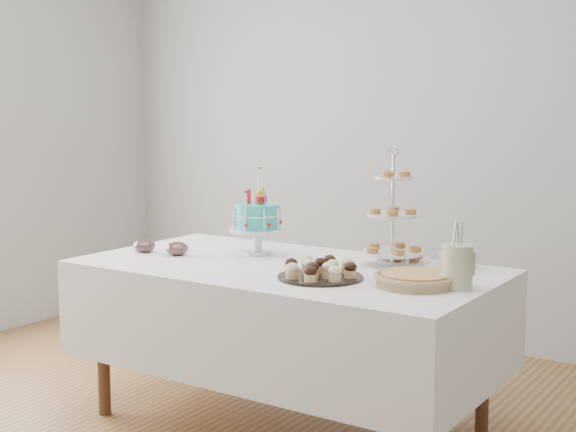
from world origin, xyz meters
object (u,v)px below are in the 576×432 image
Objects in this scene: birthday_cake at (257,231)px; table at (286,313)px; jam_bowl_b at (177,249)px; utensil_pitcher at (458,265)px; pie at (415,279)px; plate_stack at (456,260)px; cupcake_tray at (320,269)px; tiered_stand at (393,216)px; pastry_plate at (403,258)px; jam_bowl_a at (144,246)px.

table is at bearing -36.19° from birthday_cake.
utensil_pitcher is at bearing 2.35° from jam_bowl_b.
pie is (0.68, -0.07, 0.26)m from table.
cupcake_tray is at bearing -126.10° from plate_stack.
birthday_cake is 1.18× the size of cupcake_tray.
tiered_stand is 2.02× the size of utensil_pitcher.
cupcake_tray is 1.08× the size of pie.
table is 7.52× the size of pastry_plate.
plate_stack is 1.54× the size of jam_bowl_b.
cupcake_tray is at bearing -4.95° from jam_bowl_b.
pastry_plate is 1.29m from jam_bowl_a.
tiered_stand is (0.12, 0.43, 0.19)m from cupcake_tray.
plate_stack reaches higher than pastry_plate.
plate_stack is 1.35m from jam_bowl_b.
birthday_cake is at bearing -160.90° from pastry_plate.
utensil_pitcher reaches higher than cupcake_tray.
pastry_plate is 2.26× the size of jam_bowl_b.
birthday_cake reaches higher than table.
jam_bowl_b is (0.19, 0.03, 0.00)m from jam_bowl_a.
jam_bowl_b is at bearing -151.30° from birthday_cake.
pie is 0.45m from plate_stack.
birthday_cake reaches higher than jam_bowl_a.
plate_stack is at bearing 21.81° from tiered_stand.
pie is 2.99× the size of jam_bowl_b.
pie is at bearing -51.12° from tiered_stand.
plate_stack is at bearing 91.88° from utensil_pitcher.
table is 5.28× the size of cupcake_tray.
birthday_cake is 0.97m from plate_stack.
cupcake_tray is 0.66× the size of tiered_stand.
pie reaches higher than pastry_plate.
jam_bowl_b is (-1.26, -0.46, -0.00)m from plate_stack.
pastry_plate is 0.94× the size of utensil_pitcher.
tiered_stand is 0.24m from pastry_plate.
cupcake_tray is (0.55, -0.31, -0.08)m from birthday_cake.
pastry_plate is at bearing 116.15° from utensil_pitcher.
pie is 1.27m from jam_bowl_b.
plate_stack is 0.64× the size of utensil_pitcher.
table is at bearing 174.28° from pie.
cupcake_tray is 0.41m from pie.
table is at bearing -136.87° from pastry_plate.
utensil_pitcher is at bearing -43.42° from pastry_plate.
table is at bearing 157.93° from utensil_pitcher.
tiered_stand reaches higher than jam_bowl_a.
plate_stack is at bearing 6.52° from birthday_cake.
pastry_plate is 1.10m from jam_bowl_b.
plate_stack is (0.27, 0.11, -0.20)m from tiered_stand.
jam_bowl_a is at bearing 177.42° from cupcake_tray.
table is 0.67m from tiered_stand.
jam_bowl_b reaches higher than pastry_plate.
table is 4.47× the size of birthday_cake.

